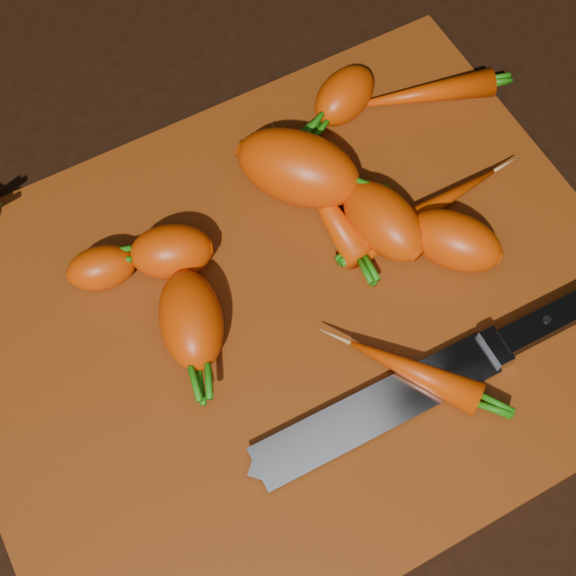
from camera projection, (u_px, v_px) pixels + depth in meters
name	position (u px, v px, depth m)	size (l,w,h in m)	color
ground	(294.00, 318.00, 0.62)	(2.00, 2.00, 0.01)	black
cutting_board	(294.00, 312.00, 0.61)	(0.50, 0.40, 0.01)	#873A0F
carrot_1	(172.00, 252.00, 0.60)	(0.06, 0.04, 0.04)	#C33A06
carrot_2	(298.00, 168.00, 0.62)	(0.10, 0.06, 0.06)	#C33A06
carrot_3	(384.00, 221.00, 0.61)	(0.08, 0.05, 0.05)	#C33A06
carrot_4	(344.00, 96.00, 0.67)	(0.06, 0.04, 0.04)	#C33A06
carrot_5	(102.00, 268.00, 0.60)	(0.05, 0.03, 0.03)	#C33A06
carrot_6	(454.00, 241.00, 0.60)	(0.07, 0.04, 0.04)	#C33A06
carrot_7	(322.00, 200.00, 0.63)	(0.12, 0.03, 0.03)	#C33A06
carrot_8	(429.00, 209.00, 0.63)	(0.13, 0.02, 0.02)	#C33A06
carrot_9	(414.00, 371.00, 0.57)	(0.10, 0.03, 0.03)	#C33A06
carrot_10	(191.00, 320.00, 0.57)	(0.08, 0.05, 0.05)	#C33A06
carrot_11	(423.00, 94.00, 0.68)	(0.12, 0.03, 0.03)	#C33A06
knife	(400.00, 398.00, 0.56)	(0.31, 0.04, 0.02)	gray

